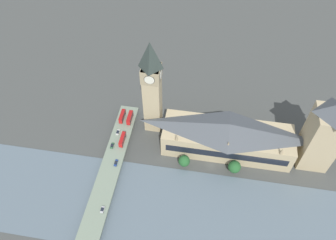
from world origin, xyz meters
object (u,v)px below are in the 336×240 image
(parliament_hall, at_px, (227,137))
(victoria_tower, at_px, (323,134))
(road_bridge, at_px, (101,197))
(car_southbound_mid, at_px, (112,146))
(car_southbound_lead, at_px, (102,210))
(clock_tower, at_px, (152,87))
(car_northbound_mid, at_px, (116,163))
(double_decker_bus_rear, at_px, (130,118))
(double_decker_bus_mid, at_px, (122,139))
(car_northbound_lead, at_px, (118,132))
(double_decker_bus_lead, at_px, (122,116))

(parliament_hall, height_order, victoria_tower, victoria_tower)
(parliament_hall, bearing_deg, road_bridge, 125.14)
(car_southbound_mid, bearing_deg, car_southbound_lead, -171.54)
(clock_tower, relative_size, victoria_tower, 1.25)
(clock_tower, height_order, car_northbound_mid, clock_tower)
(double_decker_bus_rear, bearing_deg, victoria_tower, -94.74)
(victoria_tower, bearing_deg, clock_tower, 83.74)
(clock_tower, distance_m, double_decker_bus_mid, 41.59)
(road_bridge, bearing_deg, clock_tower, -17.92)
(victoria_tower, height_order, car_northbound_lead, victoria_tower)
(car_northbound_lead, bearing_deg, parliament_hall, -88.22)
(double_decker_bus_mid, relative_size, car_northbound_lead, 2.35)
(double_decker_bus_lead, bearing_deg, car_southbound_mid, 178.29)
(clock_tower, distance_m, car_northbound_lead, 42.69)
(parliament_hall, relative_size, car_northbound_mid, 17.56)
(double_decker_bus_lead, xyz_separation_m, car_northbound_mid, (-37.22, -5.31, -1.94))
(double_decker_bus_mid, height_order, car_southbound_mid, double_decker_bus_mid)
(double_decker_bus_lead, bearing_deg, road_bridge, -177.68)
(car_northbound_mid, height_order, car_southbound_lead, car_southbound_lead)
(car_northbound_lead, relative_size, car_northbound_mid, 0.94)
(double_decker_bus_lead, bearing_deg, parliament_hall, -98.31)
(victoria_tower, xyz_separation_m, car_southbound_mid, (-13.82, 129.75, -21.97))
(parliament_hall, bearing_deg, double_decker_bus_mid, 97.43)
(double_decker_bus_lead, height_order, car_northbound_lead, double_decker_bus_lead)
(double_decker_bus_lead, relative_size, double_decker_bus_mid, 0.99)
(clock_tower, distance_m, double_decker_bus_lead, 38.79)
(car_northbound_mid, bearing_deg, clock_tower, -24.24)
(car_southbound_mid, bearing_deg, double_decker_bus_lead, -1.71)
(parliament_hall, height_order, car_northbound_lead, parliament_hall)
(parliament_hall, relative_size, car_northbound_lead, 18.59)
(parliament_hall, relative_size, car_southbound_lead, 21.26)
(victoria_tower, height_order, double_decker_bus_lead, victoria_tower)
(victoria_tower, relative_size, car_southbound_lead, 14.73)
(road_bridge, relative_size, car_northbound_lead, 32.43)
(parliament_hall, relative_size, double_decker_bus_rear, 8.13)
(road_bridge, bearing_deg, car_northbound_lead, 2.77)
(parliament_hall, xyz_separation_m, double_decker_bus_lead, (10.78, 73.81, -5.67))
(double_decker_bus_rear, bearing_deg, double_decker_bus_lead, 84.99)
(double_decker_bus_rear, height_order, car_southbound_lead, double_decker_bus_rear)
(double_decker_bus_mid, distance_m, car_southbound_lead, 49.51)
(road_bridge, distance_m, car_southbound_mid, 36.62)
(parliament_hall, distance_m, car_southbound_lead, 89.89)
(road_bridge, height_order, car_southbound_lead, car_southbound_lead)
(car_northbound_mid, bearing_deg, victoria_tower, -77.91)
(car_southbound_lead, bearing_deg, clock_tower, -13.30)
(road_bridge, relative_size, double_decker_bus_rear, 14.17)
(road_bridge, distance_m, double_decker_bus_mid, 41.49)
(road_bridge, xyz_separation_m, car_northbound_lead, (47.92, 2.32, 1.55))
(victoria_tower, distance_m, double_decker_bus_mid, 125.78)
(road_bridge, xyz_separation_m, double_decker_bus_rear, (60.50, -3.22, 3.59))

